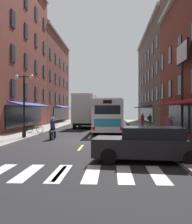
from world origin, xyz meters
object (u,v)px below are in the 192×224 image
object	(u,v)px
transit_bus	(109,115)
box_truck	(86,111)
street_lamp_twin	(24,102)
bicycle_near	(35,129)
pedestrian_mid	(142,121)
pedestrian_far	(169,129)
pedestrian_near	(150,120)
motorcycle_rider	(53,130)
sedan_mid	(150,144)
sedan_near	(91,119)
billboard_sign	(182,64)

from	to	relation	value
transit_bus	box_truck	size ratio (longest dim) A/B	1.57
transit_bus	street_lamp_twin	distance (m)	9.90
transit_bus	bicycle_near	size ratio (longest dim) A/B	6.73
pedestrian_mid	pedestrian_far	bearing A→B (deg)	147.54
box_truck	pedestrian_near	distance (m)	7.85
transit_bus	box_truck	xyz separation A→B (m)	(-2.92, 6.04, 0.38)
bicycle_near	street_lamp_twin	world-z (taller)	street_lamp_twin
motorcycle_rider	street_lamp_twin	distance (m)	2.92
street_lamp_twin	transit_bus	bearing A→B (deg)	50.87
bicycle_near	pedestrian_near	size ratio (longest dim) A/B	1.02
sedan_mid	sedan_near	bearing A→B (deg)	98.50
box_truck	pedestrian_far	bearing A→B (deg)	-68.11
box_truck	sedan_mid	world-z (taller)	box_truck
box_truck	street_lamp_twin	distance (m)	14.08
pedestrian_mid	box_truck	bearing A→B (deg)	32.56
sedan_near	transit_bus	bearing A→B (deg)	-79.55
box_truck	street_lamp_twin	size ratio (longest dim) A/B	1.55
sedan_near	sedan_mid	xyz separation A→B (m)	(4.98, -33.33, 0.03)
transit_bus	street_lamp_twin	xyz separation A→B (m)	(-6.21, -7.63, 1.05)
pedestrian_near	pedestrian_mid	distance (m)	1.34
billboard_sign	transit_bus	size ratio (longest dim) A/B	0.63
billboard_sign	sedan_mid	bearing A→B (deg)	-111.19
bicycle_near	pedestrian_far	size ratio (longest dim) A/B	1.01
sedan_near	street_lamp_twin	distance (m)	25.03
billboard_sign	sedan_near	size ratio (longest dim) A/B	1.56
bicycle_near	pedestrian_near	bearing A→B (deg)	34.42
pedestrian_near	sedan_mid	bearing A→B (deg)	38.37
box_truck	pedestrian_near	bearing A→B (deg)	-15.16
billboard_sign	sedan_mid	distance (m)	11.33
motorcycle_rider	pedestrian_mid	distance (m)	13.09
pedestrian_near	pedestrian_far	world-z (taller)	pedestrian_far
transit_bus	sedan_mid	xyz separation A→B (m)	(1.82, -16.20, -0.93)
billboard_sign	motorcycle_rider	bearing A→B (deg)	-174.97
billboard_sign	pedestrian_far	distance (m)	6.31
pedestrian_mid	street_lamp_twin	distance (m)	14.64
transit_bus	bicycle_near	bearing A→B (deg)	-151.02
pedestrian_near	sedan_near	bearing A→B (deg)	-103.26
motorcycle_rider	bicycle_near	xyz separation A→B (m)	(-2.45, 3.87, -0.21)
sedan_mid	pedestrian_far	xyz separation A→B (m)	(1.94, 5.60, 0.25)
pedestrian_near	pedestrian_far	bearing A→B (deg)	42.93
pedestrian_mid	street_lamp_twin	xyz separation A→B (m)	(-9.85, -10.70, 1.71)
billboard_sign	street_lamp_twin	xyz separation A→B (m)	(-11.74, -0.99, -2.85)
sedan_mid	motorcycle_rider	xyz separation A→B (m)	(-5.92, 8.71, -0.03)
motorcycle_rider	sedan_mid	bearing A→B (deg)	-55.80
box_truck	bicycle_near	size ratio (longest dim) A/B	4.30
billboard_sign	bicycle_near	distance (m)	13.44
sedan_near	bicycle_near	xyz separation A→B (m)	(-3.38, -20.75, -0.21)
motorcycle_rider	bicycle_near	distance (m)	4.58
sedan_mid	motorcycle_rider	size ratio (longest dim) A/B	2.27
sedan_mid	pedestrian_mid	size ratio (longest dim) A/B	2.77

